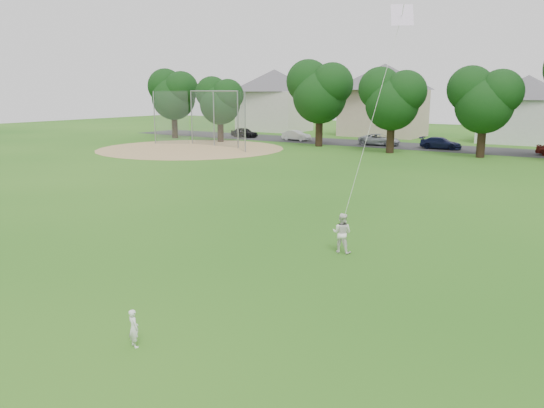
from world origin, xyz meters
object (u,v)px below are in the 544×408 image
Objects in this scene: toddler at (134,328)px; baseball_backstop at (210,119)px; older_boy at (342,233)px; kite at (371,122)px.

toddler is 43.01m from baseball_backstop.
toddler is 0.07× the size of baseball_backstop.
older_boy is at bearing -43.01° from baseball_backstop.
baseball_backstop is (-26.24, 34.01, 2.30)m from toddler.
toddler is 0.62× the size of older_boy.
older_boy is at bearing -127.91° from kite.
baseball_backstop reaches higher than older_boy.
kite is at bearing -80.64° from toddler.
older_boy is at bearing -77.46° from toddler.
older_boy is 0.11× the size of baseball_backstop.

